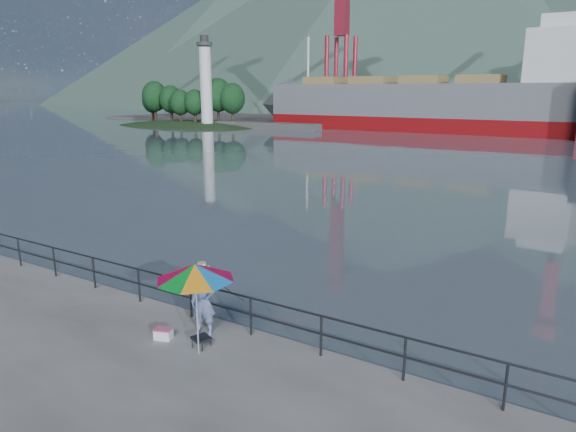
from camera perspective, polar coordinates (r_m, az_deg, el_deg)
The scene contains 9 objects.
harbor_water at distance 138.41m, azimuth 28.01°, elevation 9.73°, with size 500.00×280.00×0.00m, color #52606B.
guardrail at distance 14.96m, azimuth -13.62°, elevation -8.17°, with size 22.00×0.06×1.03m.
lighthouse_islet at distance 95.65m, azimuth -11.31°, elevation 10.08°, with size 48.00×26.40×19.20m.
fisherman at distance 13.19m, azimuth -9.39°, elevation -9.34°, with size 0.64×0.42×1.76m, color navy.
beach_umbrella at distance 11.84m, azimuth -10.28°, elevation -6.14°, with size 2.36×2.36×2.22m.
folding_stool at distance 12.87m, azimuth -9.60°, elevation -13.61°, with size 0.51×0.51×0.26m.
cooler_bag at distance 13.45m, azimuth -13.68°, elevation -12.64°, with size 0.42×0.28×0.24m, color white.
fishing_rod at distance 13.95m, azimuth -6.19°, elevation -11.85°, with size 0.02×0.02×1.99m, color black.
bulk_carrier at distance 83.97m, azimuth 17.25°, elevation 11.88°, with size 53.66×9.29×14.50m.
Camera 1 is at (10.06, -7.92, 6.02)m, focal length 32.00 mm.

